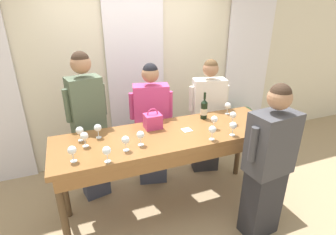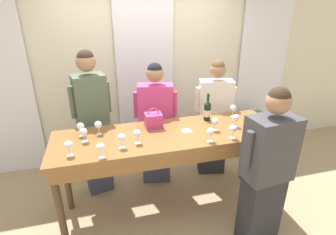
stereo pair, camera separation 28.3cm
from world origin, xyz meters
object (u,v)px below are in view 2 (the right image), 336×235
Objects in this scene: wine_glass_back_mid at (236,118)px; wine_glass_by_handbag at (137,134)px; wine_glass_back_left at (210,132)px; guest_olive_jacket at (93,123)px; host_pouring at (266,171)px; wine_glass_center_mid at (233,108)px; wine_glass_center_left at (215,122)px; handbag at (153,120)px; potted_plant at (256,128)px; wine_glass_by_bottle at (83,132)px; wine_bottle at (207,111)px; guest_cream_sweater at (214,118)px; guest_pink_top at (156,124)px; wine_glass_near_host at (101,147)px; tasting_bar at (170,143)px; wine_glass_center_right at (81,127)px; wine_glass_front_right at (233,129)px; wine_glass_front_left at (121,138)px; wine_glass_front_mid at (98,125)px; wine_glass_back_right at (69,145)px.

wine_glass_by_handbag is at bearing -174.99° from wine_glass_back_mid.
guest_olive_jacket is (-1.14, 0.89, -0.16)m from wine_glass_back_left.
wine_glass_center_mid is at bearing 82.95° from host_pouring.
wine_glass_center_left is 0.08× the size of guest_olive_jacket.
handbag reaches higher than potted_plant.
wine_glass_by_handbag is at bearing -18.74° from wine_glass_by_bottle.
potted_plant is at bearing 32.41° from wine_bottle.
guest_pink_top is at bearing 180.00° from guest_cream_sweater.
wine_glass_near_host is at bearing -160.40° from wine_glass_center_mid.
guest_olive_jacket is at bearing 94.52° from wine_glass_near_host.
guest_olive_jacket reaches higher than wine_bottle.
handbag is at bearing 135.73° from host_pouring.
tasting_bar is 0.62m from guest_pink_top.
wine_glass_center_right is 1.34m from wine_glass_back_left.
guest_olive_jacket is 2.01m from host_pouring.
tasting_bar is 0.68m from wine_glass_front_right.
wine_glass_front_left and wine_glass_back_left have the same top height.
wine_glass_near_host is 1.00× the size of wine_glass_by_handbag.
wine_glass_back_left is at bearing -148.99° from wine_glass_back_mid.
wine_glass_center_mid is 0.76m from wine_glass_back_left.
tasting_bar is at bearing -14.89° from wine_glass_front_mid.
potted_plant is at bearing 28.30° from wine_glass_near_host.
wine_glass_front_right is at bearing -132.39° from potted_plant.
wine_glass_back_left is at bearing -137.71° from potted_plant.
wine_glass_by_bottle is 0.21× the size of potted_plant.
wine_glass_back_mid is 0.21× the size of potted_plant.
wine_glass_center_mid is (1.61, 0.07, 0.00)m from wine_glass_front_mid.
wine_glass_front_right is at bearing -8.64° from wine_glass_by_handbag.
wine_glass_center_left is 0.88m from guest_pink_top.
wine_glass_front_right and wine_glass_center_right have the same top height.
wine_glass_front_mid is (-0.21, 0.36, 0.00)m from wine_glass_front_left.
wine_glass_front_mid is 1.25m from wine_glass_center_left.
tasting_bar is 0.48m from wine_glass_back_left.
wine_glass_back_left and wine_glass_by_bottle have the same top height.
wine_glass_front_left is 1.57m from guest_cream_sweater.
tasting_bar is at bearing 155.92° from wine_glass_front_right.
wine_glass_back_mid is 0.08× the size of guest_olive_jacket.
wine_glass_near_host is at bearing -178.35° from wine_glass_front_right.
guest_olive_jacket is (-0.80, 0.62, 0.06)m from tasting_bar.
wine_glass_center_mid is at bearing 45.13° from wine_glass_back_left.
guest_pink_top is (0.51, 0.79, -0.26)m from wine_glass_front_left.
wine_bottle is 1.13m from wine_glass_front_left.
wine_glass_back_left is at bearing -3.53° from wine_glass_back_right.
wine_glass_near_host is 1.55m from host_pouring.
handbag reaches higher than wine_glass_center_right.
wine_glass_by_handbag is at bearing 167.97° from wine_glass_back_left.
guest_olive_jacket is (-0.66, 0.40, -0.14)m from handbag.
wine_glass_by_bottle is 0.09× the size of guest_pink_top.
wine_glass_back_right is (-0.47, -0.02, 0.00)m from wine_glass_front_left.
wine_glass_near_host is at bearing -152.60° from wine_glass_by_handbag.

